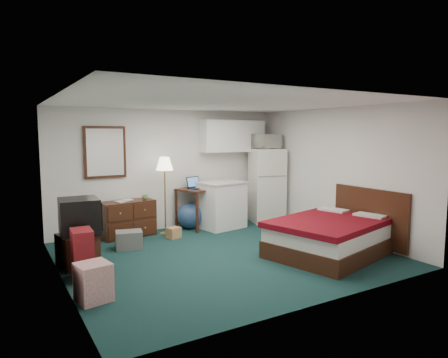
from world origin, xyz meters
TOP-DOWN VIEW (x-y plane):
  - floor at (0.00, 0.00)m, footprint 5.00×4.50m
  - ceiling at (0.00, 0.00)m, footprint 5.00×4.50m
  - walls at (0.00, 0.00)m, footprint 5.01×4.51m
  - mirror at (-1.35, 2.22)m, footprint 0.80×0.06m
  - upper_cabinets at (1.45, 2.08)m, footprint 1.50×0.35m
  - headboard at (2.46, -0.90)m, footprint 0.06×1.56m
  - dresser at (-1.02, 1.98)m, footprint 1.09×0.61m
  - floor_lamp at (-0.30, 1.81)m, footprint 0.35×0.35m
  - desk at (0.46, 1.93)m, footprint 0.86×0.86m
  - exercise_ball at (0.32, 1.96)m, footprint 0.63×0.63m
  - kitchen_counter at (0.94, 1.69)m, footprint 0.98×0.81m
  - fridge at (2.13, 1.69)m, footprint 0.85×0.85m
  - bed at (1.48, -0.90)m, footprint 2.13×1.84m
  - tv_stand at (-2.21, 0.60)m, footprint 0.59×0.62m
  - suitcase at (-2.24, 0.03)m, footprint 0.29×0.44m
  - retail_box at (-2.28, -0.80)m, footprint 0.43×0.43m
  - file_bin at (-1.25, 1.14)m, footprint 0.51×0.43m
  - cardboard_box_a at (-0.29, 1.41)m, footprint 0.29×0.27m
  - cardboard_box_b at (0.75, 1.76)m, footprint 0.28×0.30m
  - laptop at (0.49, 1.94)m, footprint 0.42×0.37m
  - crt_tv at (-2.15, 0.65)m, footprint 0.62×0.66m
  - microwave at (2.10, 1.69)m, footprint 0.62×0.39m
  - book_a at (-1.24, 1.90)m, footprint 0.16×0.06m
  - book_b at (-1.09, 2.01)m, footprint 0.18×0.05m
  - mug at (-0.66, 1.95)m, footprint 0.15×0.13m

SIDE VIEW (x-z plane):
  - floor at x=0.00m, z-range -0.01..0.01m
  - cardboard_box_a at x=-0.29m, z-range 0.00..0.20m
  - cardboard_box_b at x=0.75m, z-range 0.00..0.26m
  - file_bin at x=-1.25m, z-range 0.00..0.31m
  - retail_box at x=-2.28m, z-range 0.00..0.46m
  - tv_stand at x=-2.21m, z-range 0.00..0.50m
  - exercise_ball at x=0.32m, z-range 0.00..0.54m
  - bed at x=1.48m, z-range 0.00..0.59m
  - suitcase at x=-2.24m, z-range 0.00..0.70m
  - dresser at x=-1.02m, z-range 0.00..0.70m
  - desk at x=0.46m, z-range 0.00..0.85m
  - kitchen_counter at x=0.94m, z-range 0.00..0.96m
  - headboard at x=2.46m, z-range 0.05..1.05m
  - mug at x=-0.66m, z-range 0.70..0.82m
  - crt_tv at x=-2.15m, z-range 0.50..1.03m
  - floor_lamp at x=-0.30m, z-range 0.00..1.55m
  - book_a at x=-1.24m, z-range 0.70..0.92m
  - book_b at x=-1.09m, z-range 0.70..0.94m
  - fridge at x=2.13m, z-range 0.00..1.67m
  - laptop at x=0.49m, z-range 0.85..1.09m
  - walls at x=0.00m, z-range 0.00..2.50m
  - mirror at x=-1.35m, z-range 1.15..2.15m
  - microwave at x=2.10m, z-range 1.67..2.07m
  - upper_cabinets at x=1.45m, z-range 1.60..2.30m
  - ceiling at x=0.00m, z-range 2.50..2.50m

